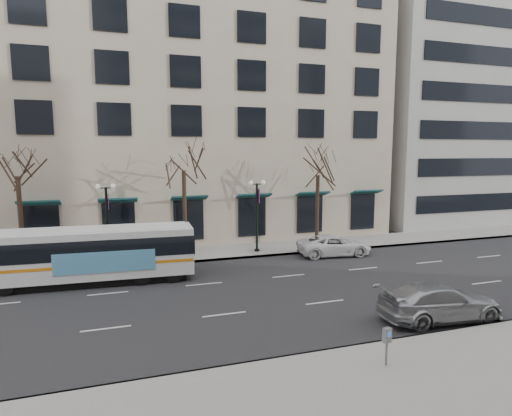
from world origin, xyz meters
name	(u,v)px	position (x,y,z in m)	size (l,w,h in m)	color
ground	(213,298)	(0.00, 0.00, 0.00)	(160.00, 160.00, 0.00)	black
sidewalk_far	(253,250)	(5.00, 9.00, 0.07)	(80.00, 4.00, 0.15)	gray
building_hotel	(140,98)	(-2.00, 21.00, 12.00)	(40.00, 20.00, 24.00)	tan
building_office	(447,60)	(32.00, 21.00, 17.50)	(25.00, 20.00, 35.00)	#999993
tree_far_left	(16,160)	(-10.00, 8.80, 6.70)	(3.60, 3.60, 8.34)	black
tree_far_mid	(183,156)	(0.00, 8.80, 6.91)	(3.60, 3.60, 8.55)	black
tree_far_right	(318,162)	(10.00, 8.80, 6.42)	(3.60, 3.60, 8.06)	black
lamp_post_left	(107,220)	(-4.99, 8.20, 2.94)	(1.22, 0.45, 5.21)	black
lamp_post_right	(257,212)	(5.01, 8.20, 2.94)	(1.22, 0.45, 5.21)	black
city_bus	(90,254)	(-5.88, 4.42, 1.67)	(11.41, 3.02, 3.06)	white
silver_car	(440,302)	(8.73, -5.75, 0.79)	(2.22, 5.45, 1.58)	#A4A6AB
white_pickup	(334,245)	(9.95, 5.97, 0.71)	(2.36, 5.12, 1.42)	silver
pay_station	(387,338)	(3.99, -8.68, 1.08)	(0.31, 0.23, 1.29)	gray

